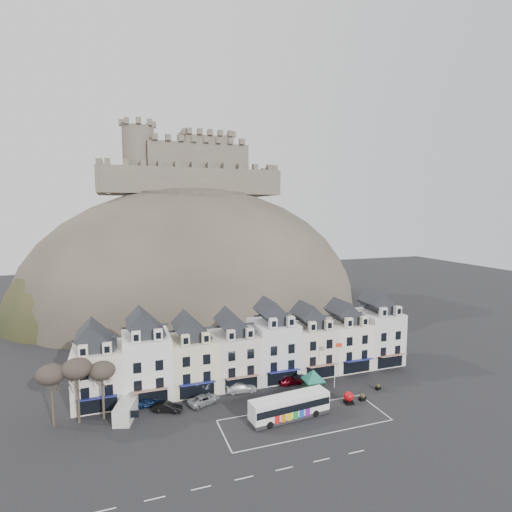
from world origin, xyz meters
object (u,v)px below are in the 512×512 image
at_px(bus_shelter, 313,375).
at_px(car_black, 167,407).
at_px(bus, 290,406).
at_px(car_maroon, 291,380).
at_px(car_navy, 148,402).
at_px(car_white, 241,387).
at_px(white_van, 126,410).
at_px(car_charcoal, 301,378).
at_px(flagpole, 336,361).
at_px(car_silver, 204,399).
at_px(red_buoy, 349,397).

xyz_separation_m(bus_shelter, car_black, (-21.38, 1.78, -2.27)).
bearing_deg(bus, car_maroon, 59.23).
bearing_deg(car_navy, car_white, -88.59).
distance_m(car_navy, car_white, 13.69).
height_order(white_van, car_navy, white_van).
distance_m(bus_shelter, car_white, 11.15).
height_order(bus_shelter, car_charcoal, bus_shelter).
bearing_deg(car_navy, bus, -117.26).
distance_m(white_van, car_charcoal, 26.92).
bearing_deg(car_maroon, car_black, 96.52).
bearing_deg(car_maroon, car_navy, 89.27).
relative_size(car_navy, car_maroon, 0.95).
height_order(bus_shelter, car_navy, bus_shelter).
bearing_deg(flagpole, car_charcoal, 140.95).
height_order(car_maroon, car_charcoal, car_charcoal).
distance_m(flagpole, car_black, 25.89).
bearing_deg(bus, bus_shelter, 34.78).
xyz_separation_m(flagpole, car_black, (-25.63, 0.96, -3.57)).
height_order(white_van, car_silver, white_van).
distance_m(bus_shelter, flagpole, 4.52).
xyz_separation_m(red_buoy, car_white, (-13.48, 8.65, -0.20)).
height_order(white_van, car_white, white_van).
height_order(white_van, car_maroon, white_van).
distance_m(red_buoy, car_silver, 20.73).
bearing_deg(flagpole, bus_shelter, -169.14).
xyz_separation_m(car_silver, car_charcoal, (16.16, 1.91, 0.06)).
xyz_separation_m(car_navy, car_charcoal, (23.73, 0.00, 0.06)).
bearing_deg(red_buoy, bus, -174.54).
relative_size(bus_shelter, red_buoy, 3.41).
xyz_separation_m(car_navy, car_silver, (7.57, -1.91, -0.00)).
distance_m(white_van, car_navy, 3.99).
height_order(bus_shelter, car_black, bus_shelter).
relative_size(car_white, car_maroon, 1.17).
bearing_deg(bus, car_black, 149.41).
xyz_separation_m(bus_shelter, flagpole, (4.25, 0.82, 1.29)).
xyz_separation_m(white_van, car_white, (16.76, 2.50, -0.44)).
distance_m(white_van, car_white, 16.95).
distance_m(bus, car_white, 10.36).
xyz_separation_m(car_maroon, car_charcoal, (1.76, 0.10, 0.02)).
xyz_separation_m(bus_shelter, white_van, (-26.81, 1.78, -1.79)).
bearing_deg(white_van, bus_shelter, 12.50).
bearing_deg(white_van, red_buoy, 4.80).
bearing_deg(bus, car_navy, 145.78).
height_order(bus, car_maroon, bus).
distance_m(red_buoy, car_maroon, 10.01).
height_order(white_van, car_charcoal, white_van).
bearing_deg(car_charcoal, red_buoy, -149.14).
height_order(bus, car_charcoal, bus).
distance_m(car_silver, car_charcoal, 16.27).
bearing_deg(car_navy, car_black, -135.14).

